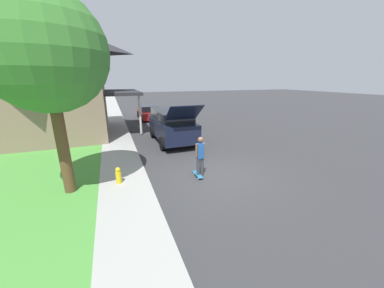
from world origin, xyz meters
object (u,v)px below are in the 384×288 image
Objects in this scene: skateboard at (198,175)px; suv_parked at (172,125)px; lawn_tree_near at (46,53)px; skateboarder at (200,155)px; car_down_street at (149,113)px; fire_hydrant at (118,175)px.

suv_parked is at bearing 85.66° from skateboard.
lawn_tree_near is 3.74× the size of skateboarder.
suv_parked reaches higher than skateboard.
suv_parked is 6.93× the size of skateboard.
skateboarder is (-0.31, -5.28, -0.19)m from suv_parked.
skateboarder reaches higher than car_down_street.
skateboarder is 3.19m from fire_hydrant.
skateboarder is at bearing -13.47° from skateboard.
fire_hydrant is at bearing -124.89° from suv_parked.
suv_parked is 1.28× the size of car_down_street.
car_down_street is 13.97m from skateboarder.
suv_parked is 6.04m from fire_hydrant.
car_down_street reaches higher than skateboard.
lawn_tree_near is at bearing 175.70° from skateboard.
suv_parked is 3.21× the size of skateboarder.
lawn_tree_near reaches higher than skateboard.
suv_parked is 8.56× the size of fire_hydrant.
car_down_street is at bearing 89.52° from suv_parked.
car_down_street is at bearing 88.45° from skateboarder.
skateboarder is (4.73, -0.37, -3.61)m from lawn_tree_near.
lawn_tree_near is at bearing -135.74° from suv_parked.
suv_parked reaches higher than skateboarder.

